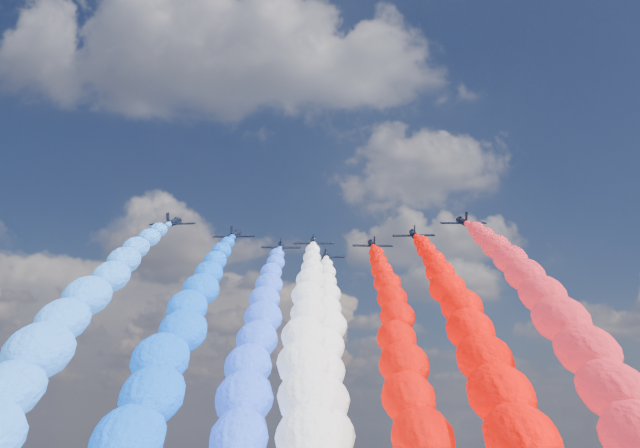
# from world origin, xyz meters

# --- Properties ---
(jet_0) EXTENTS (8.74, 11.47, 5.98)m
(jet_0) POSITION_xyz_m (-26.65, -4.69, 96.78)
(jet_0) COLOR black
(trail_0) EXTENTS (7.27, 93.34, 55.65)m
(trail_0) POSITION_xyz_m (-26.65, -52.04, 71.01)
(trail_0) COLOR #2E7FFF
(jet_1) EXTENTS (8.66, 11.41, 5.98)m
(jet_1) POSITION_xyz_m (-16.47, 4.47, 96.78)
(jet_1) COLOR black
(trail_1) EXTENTS (7.27, 93.34, 55.65)m
(trail_1) POSITION_xyz_m (-16.47, -42.87, 71.01)
(trail_1) COLOR blue
(jet_2) EXTENTS (8.61, 11.37, 5.98)m
(jet_2) POSITION_xyz_m (-8.12, 13.74, 96.78)
(jet_2) COLOR black
(trail_2) EXTENTS (7.27, 93.34, 55.65)m
(trail_2) POSITION_xyz_m (-8.12, -33.60, 71.01)
(trail_2) COLOR #2C59FF
(jet_3) EXTENTS (8.13, 11.03, 5.98)m
(jet_3) POSITION_xyz_m (-1.35, 10.26, 96.78)
(jet_3) COLOR black
(trail_3) EXTENTS (7.27, 93.34, 55.65)m
(trail_3) POSITION_xyz_m (-1.35, -37.09, 71.01)
(trail_3) COLOR white
(jet_4) EXTENTS (8.49, 11.29, 5.98)m
(jet_4) POSITION_xyz_m (1.22, 22.66, 96.78)
(jet_4) COLOR black
(trail_4) EXTENTS (7.27, 93.34, 55.65)m
(trail_4) POSITION_xyz_m (1.22, -24.68, 71.01)
(trail_4) COLOR white
(jet_5) EXTENTS (8.56, 11.34, 5.98)m
(jet_5) POSITION_xyz_m (10.63, 12.45, 96.78)
(jet_5) COLOR black
(trail_5) EXTENTS (7.27, 93.34, 55.65)m
(trail_5) POSITION_xyz_m (10.63, -34.90, 71.01)
(trail_5) COLOR red
(jet_6) EXTENTS (8.67, 11.42, 5.98)m
(jet_6) POSITION_xyz_m (18.06, 4.09, 96.78)
(jet_6) COLOR black
(trail_6) EXTENTS (7.27, 93.34, 55.65)m
(trail_6) POSITION_xyz_m (18.06, -43.25, 71.01)
(trail_6) COLOR #EA0601
(jet_7) EXTENTS (8.16, 11.05, 5.98)m
(jet_7) POSITION_xyz_m (25.93, -4.97, 96.78)
(jet_7) COLOR black
(trail_7) EXTENTS (7.27, 93.34, 55.65)m
(trail_7) POSITION_xyz_m (25.93, -52.31, 71.01)
(trail_7) COLOR red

